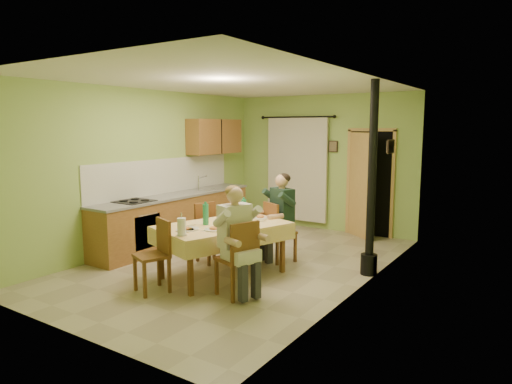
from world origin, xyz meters
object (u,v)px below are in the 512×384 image
Objects in this scene: chair_far at (280,243)px; chair_right at (237,274)px; chair_near at (153,270)px; chair_left at (211,244)px; man_right at (236,228)px; stove_flue at (371,205)px; man_far at (280,207)px; dining_table at (223,250)px.

chair_far is 0.98× the size of chair_right.
chair_near is 1.49m from chair_left.
chair_right is 1.58m from chair_left.
man_right is 0.50× the size of stove_flue.
stove_flue is at bearing 31.27° from man_far.
dining_table is at bearing -80.06° from man_far.
chair_far is at bearing -174.34° from stove_flue.
chair_far is at bearing 30.11° from man_right.
chair_left is (-0.59, 0.45, -0.09)m from dining_table.
man_right reaches higher than chair_left.
chair_left is at bearing 70.22° from chair_right.
man_right is at bearing -132.68° from chair_near.
stove_flue is at bearing 124.41° from chair_left.
chair_near is 3.17m from stove_flue.
man_right reaches higher than chair_near.
chair_right is 2.21m from stove_flue.
man_far reaches higher than chair_far.
man_right reaches higher than chair_right.
stove_flue is at bearing 53.69° from dining_table.
man_far is 1.00× the size of man_right.
man_right is (-0.01, 0.00, 0.59)m from chair_right.
man_far is (-0.32, 1.63, 0.59)m from chair_right.
chair_far is 1.75m from man_right.
chair_near is at bearing 134.94° from man_right.
stove_flue is (1.74, 1.22, 0.65)m from dining_table.
stove_flue is (1.12, 1.76, 0.15)m from man_right.
stove_flue is at bearing -111.86° from chair_near.
man_far reaches higher than dining_table.
man_far is at bearing -86.57° from chair_near.
chair_far is (0.31, 1.08, -0.09)m from dining_table.
stove_flue is (1.43, 0.13, 0.15)m from man_far.
dining_table is 0.96m from man_right.
chair_left is 1.67m from man_right.
man_right is (0.31, -1.62, 0.59)m from chair_far.
man_right is (0.31, -1.63, 0.00)m from man_far.
man_right is (1.00, 0.48, 0.59)m from chair_near.
chair_far is at bearing 30.54° from chair_right.
chair_far is 0.69× the size of man_right.
dining_table is 0.75m from chair_left.
stove_flue reaches higher than chair_near.
chair_left is 0.68× the size of man_far.
man_far reaches higher than chair_right.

